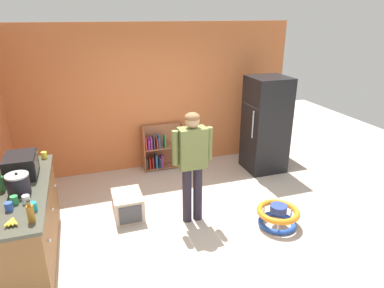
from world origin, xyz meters
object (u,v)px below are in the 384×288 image
standing_person (192,159)px  green_glass_bottle (1,183)px  kitchen_counter (26,221)px  amber_bottle (31,213)px  baby_walker (278,215)px  teal_cup (33,207)px  microwave (21,166)px  blue_cup (9,207)px  pet_carrier (128,205)px  white_cup (26,199)px  yellow_cup (44,155)px  green_cup (14,200)px  bookshelf (160,150)px  refrigerator (266,125)px  banana_bunch (12,222)px  crock_pot (18,184)px

standing_person → green_glass_bottle: bearing=-179.2°
kitchen_counter → amber_bottle: bearing=-74.7°
baby_walker → teal_cup: teal_cup is taller
microwave → blue_cup: 0.86m
pet_carrier → white_cup: white_cup is taller
yellow_cup → green_cup: (-0.22, -1.24, 0.00)m
baby_walker → kitchen_counter: bearing=171.7°
teal_cup → yellow_cup: bearing=89.6°
bookshelf → pet_carrier: (-0.86, -1.51, -0.19)m
refrigerator → bookshelf: bearing=160.8°
microwave → white_cup: size_ratio=5.05×
microwave → white_cup: microwave is taller
bookshelf → amber_bottle: amber_bottle is taller
green_cup → white_cup: bearing=-12.0°
banana_bunch → crock_pot: bearing=90.7°
green_cup → yellow_cup: bearing=80.0°
baby_walker → microwave: bearing=165.5°
standing_person → green_cup: standing_person is taller
yellow_cup → teal_cup: bearing=-90.4°
standing_person → bookshelf: bearing=90.6°
green_cup → banana_bunch: bearing=-85.8°
kitchen_counter → green_glass_bottle: 0.58m
amber_bottle → blue_cup: (-0.25, 0.29, -0.05)m
crock_pot → green_cup: bearing=-95.6°
pet_carrier → crock_pot: size_ratio=2.06×
blue_cup → green_cup: (0.03, 0.13, 0.00)m
bookshelf → white_cup: bearing=-131.0°
kitchen_counter → banana_bunch: banana_bunch is taller
bookshelf → green_cup: (-2.14, -2.30, 0.58)m
crock_pot → yellow_cup: size_ratio=2.82×
microwave → teal_cup: bearing=-77.3°
baby_walker → white_cup: size_ratio=6.36×
standing_person → pet_carrier: size_ratio=2.95×
crock_pot → blue_cup: (-0.06, -0.36, -0.07)m
refrigerator → yellow_cup: bearing=-173.9°
baby_walker → crock_pot: (-3.24, 0.35, 0.86)m
kitchen_counter → microwave: bearing=90.4°
baby_walker → microwave: size_ratio=1.26×
green_glass_bottle → amber_bottle: same height
pet_carrier → white_cup: bearing=-145.1°
banana_bunch → kitchen_counter: bearing=92.3°
refrigerator → standing_person: 2.24m
microwave → amber_bottle: (0.22, -1.15, -0.04)m
amber_bottle → yellow_cup: size_ratio=2.59×
kitchen_counter → teal_cup: size_ratio=21.00×
kitchen_counter → crock_pot: crock_pot is taller
baby_walker → blue_cup: (-3.30, -0.01, 0.79)m
yellow_cup → kitchen_counter: bearing=-103.9°
standing_person → baby_walker: size_ratio=2.69×
kitchen_counter → white_cup: white_cup is taller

